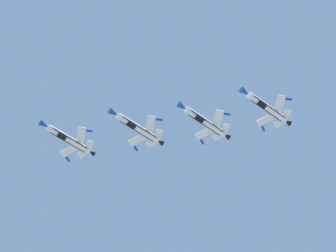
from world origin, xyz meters
TOP-DOWN VIEW (x-y plane):
  - fighter_jet_lead at (-42.31, 89.89)m, footprint 12.48×12.58m
  - fighter_jet_left_wing at (-24.69, 87.42)m, footprint 12.50×12.60m
  - fighter_jet_right_wing at (-8.48, 88.24)m, footprint 12.54×12.65m
  - fighter_jet_left_outer at (6.43, 86.78)m, footprint 12.50×12.60m

SIDE VIEW (x-z plane):
  - fighter_jet_left_wing at x=-24.69m, z-range 120.83..125.25m
  - fighter_jet_right_wing at x=-8.48m, z-range 121.63..126.02m
  - fighter_jet_lead at x=-42.31m, z-range 122.35..126.87m
  - fighter_jet_left_outer at x=6.43m, z-range 122.81..127.21m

